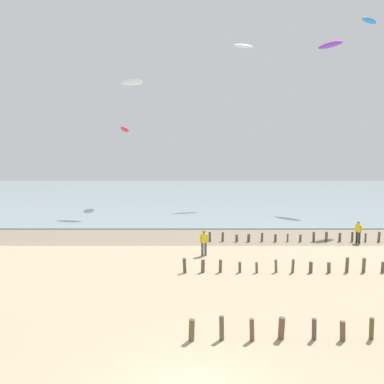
{
  "coord_description": "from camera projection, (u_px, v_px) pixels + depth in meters",
  "views": [
    {
      "loc": [
        0.03,
        -8.85,
        6.45
      ],
      "look_at": [
        0.02,
        10.48,
        4.63
      ],
      "focal_mm": 33.6,
      "sensor_mm": 36.0,
      "label": 1
    }
  ],
  "objects": [
    {
      "name": "kite_aloft_2",
      "position": [
        330.0,
        45.0,
        45.43
      ],
      "size": [
        2.93,
        3.39,
        0.65
      ],
      "primitive_type": "ellipsoid",
      "rotation": [
        -0.1,
        0.0,
        5.35
      ],
      "color": "purple"
    },
    {
      "name": "groyne_far",
      "position": [
        300.0,
        237.0,
        27.81
      ],
      "size": [
        14.28,
        0.34,
        0.8
      ],
      "color": "brown",
      "rests_on": "ground"
    },
    {
      "name": "kite_aloft_5",
      "position": [
        243.0,
        46.0,
        49.75
      ],
      "size": [
        3.28,
        1.97,
        0.81
      ],
      "primitive_type": "ellipsoid",
      "rotation": [
        -0.36,
        0.0,
        3.44
      ],
      "color": "white"
    },
    {
      "name": "kite_aloft_3",
      "position": [
        132.0,
        83.0,
        41.9
      ],
      "size": [
        3.0,
        1.71,
        0.81
      ],
      "primitive_type": "ellipsoid",
      "rotation": [
        0.46,
        0.0,
        2.88
      ],
      "color": "white"
    },
    {
      "name": "groyne_mid",
      "position": [
        341.0,
        266.0,
        20.29
      ],
      "size": [
        17.54,
        0.33,
        0.86
      ],
      "color": "brown",
      "rests_on": "ground"
    },
    {
      "name": "kite_aloft_0",
      "position": [
        125.0,
        129.0,
        47.2
      ],
      "size": [
        1.99,
        3.77,
        1.04
      ],
      "primitive_type": "ellipsoid",
      "rotation": [
        -0.49,
        0.0,
        4.92
      ],
      "color": "red"
    },
    {
      "name": "kite_aloft_1",
      "position": [
        369.0,
        21.0,
        35.38
      ],
      "size": [
        2.39,
        2.07,
        0.44
      ],
      "primitive_type": "ellipsoid",
      "rotation": [
        -0.08,
        0.0,
        3.78
      ],
      "color": "#2384D1"
    },
    {
      "name": "person_nearest_camera",
      "position": [
        204.0,
        242.0,
        23.77
      ],
      "size": [
        0.55,
        0.3,
        1.71
      ],
      "color": "#4C4C56",
      "rests_on": "ground"
    },
    {
      "name": "wet_sand_strip",
      "position": [
        192.0,
        237.0,
        29.58
      ],
      "size": [
        120.0,
        6.07,
        0.01
      ],
      "primitive_type": "cube",
      "color": "#84755B",
      "rests_on": "ground"
    },
    {
      "name": "person_by_waterline",
      "position": [
        358.0,
        232.0,
        27.19
      ],
      "size": [
        0.36,
        0.51,
        1.71
      ],
      "color": "#232328",
      "rests_on": "ground"
    },
    {
      "name": "sea",
      "position": [
        192.0,
        192.0,
        67.44
      ],
      "size": [
        160.0,
        70.0,
        0.1
      ],
      "primitive_type": "cube",
      "color": "#7F939E",
      "rests_on": "ground"
    },
    {
      "name": "groyne_near",
      "position": [
        338.0,
        329.0,
        12.75
      ],
      "size": [
        10.96,
        0.35,
        0.94
      ],
      "color": "brown",
      "rests_on": "ground"
    }
  ]
}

